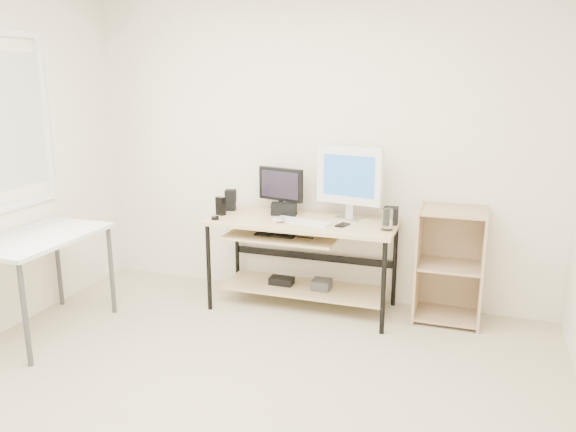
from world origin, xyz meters
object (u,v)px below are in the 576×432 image
Objects in this scene: desk at (300,245)px; black_monitor at (281,187)px; audio_controller at (221,206)px; white_imac at (349,178)px; shelf_unit at (450,264)px; side_table at (39,246)px.

black_monitor is at bearing 140.77° from desk.
white_imac is at bearing 33.38° from audio_controller.
white_imac reaches higher than desk.
side_table is at bearing -156.67° from shelf_unit.
desk is at bearing -172.23° from shelf_unit.
side_table is 6.54× the size of audio_controller.
white_imac reaches higher than audio_controller.
audio_controller is (-1.03, -0.21, -0.26)m from white_imac.
shelf_unit reaches higher than desk.
desk is 2.57× the size of white_imac.
audio_controller reaches higher than shelf_unit.
desk and side_table have the same top height.
desk is at bearing -146.93° from white_imac.
side_table is 1.92m from black_monitor.
desk is 1.19m from shelf_unit.
black_monitor reaches higher than audio_controller.
side_table is 2.39m from white_imac.
black_monitor is 2.70× the size of audio_controller.
black_monitor is at bearing 51.13° from audio_controller.
white_imac is at bearing 31.00° from side_table.
side_table is at bearing -112.73° from audio_controller.
desk is at bearing -25.04° from black_monitor.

